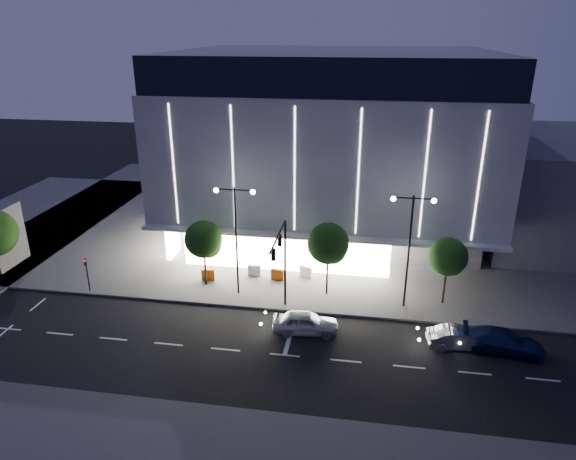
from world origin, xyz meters
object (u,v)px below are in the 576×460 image
(car_third, at_px, (503,341))
(barrier_d, at_px, (306,272))
(street_lamp_west, at_px, (236,226))
(car_lead, at_px, (305,323))
(barrier_b, at_px, (254,271))
(tree_right, at_px, (448,259))
(tree_left, at_px, (204,241))
(street_lamp_east, at_px, (410,236))
(traffic_mast, at_px, (282,254))
(barrier_c, at_px, (277,275))
(barrier_a, at_px, (208,275))
(car_second, at_px, (460,338))
(tree_mid, at_px, (328,246))
(ped_signal_far, at_px, (87,271))

(car_third, relative_size, barrier_d, 4.71)
(street_lamp_west, distance_m, car_third, 20.42)
(car_lead, bearing_deg, barrier_b, 30.46)
(tree_right, bearing_deg, tree_left, 180.00)
(street_lamp_east, xyz_separation_m, tree_left, (-15.97, 1.02, -1.92))
(car_lead, xyz_separation_m, barrier_d, (-1.00, 8.22, -0.14))
(car_third, distance_m, barrier_b, 20.19)
(traffic_mast, bearing_deg, street_lamp_west, 146.35)
(barrier_d, bearing_deg, barrier_c, -133.63)
(tree_right, bearing_deg, traffic_mast, -162.98)
(street_lamp_west, relative_size, street_lamp_east, 1.00)
(street_lamp_west, height_order, barrier_a, street_lamp_west)
(tree_left, relative_size, barrier_a, 5.20)
(tree_right, xyz_separation_m, barrier_a, (-19.07, 0.72, -3.23))
(barrier_b, bearing_deg, barrier_c, -18.17)
(tree_right, bearing_deg, street_lamp_east, -161.37)
(tree_right, distance_m, barrier_a, 19.35)
(tree_right, height_order, car_lead, tree_right)
(barrier_a, bearing_deg, tree_left, -90.19)
(barrier_b, relative_size, barrier_d, 1.00)
(car_second, height_order, car_third, car_third)
(tree_mid, height_order, car_second, tree_mid)
(tree_mid, relative_size, barrier_b, 5.59)
(street_lamp_east, relative_size, barrier_c, 8.18)
(barrier_a, distance_m, barrier_c, 5.82)
(street_lamp_west, xyz_separation_m, barrier_c, (2.70, 2.72, -5.31))
(car_lead, height_order, barrier_a, car_lead)
(car_third, height_order, barrier_b, car_third)
(tree_left, relative_size, car_lead, 1.24)
(traffic_mast, distance_m, car_third, 15.89)
(barrier_a, bearing_deg, ped_signal_far, -165.51)
(traffic_mast, height_order, barrier_d, traffic_mast)
(ped_signal_far, bearing_deg, traffic_mast, -4.15)
(traffic_mast, bearing_deg, tree_left, 152.16)
(street_lamp_west, bearing_deg, barrier_a, 150.15)
(tree_left, bearing_deg, ped_signal_far, -164.39)
(street_lamp_west, xyz_separation_m, barrier_d, (5.00, 3.63, -5.31))
(barrier_a, height_order, barrier_c, same)
(street_lamp_east, bearing_deg, barrier_a, 173.79)
(street_lamp_east, bearing_deg, street_lamp_west, 180.00)
(street_lamp_west, distance_m, car_lead, 9.15)
(ped_signal_far, relative_size, car_third, 0.58)
(car_second, height_order, barrier_c, car_second)
(car_lead, relative_size, barrier_a, 4.21)
(traffic_mast, relative_size, tree_right, 1.28)
(street_lamp_west, height_order, barrier_b, street_lamp_west)
(car_lead, height_order, barrier_c, car_lead)
(car_lead, bearing_deg, street_lamp_west, 48.26)
(ped_signal_far, distance_m, car_third, 31.35)
(tree_mid, xyz_separation_m, car_lead, (-1.03, -5.61, -3.54))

